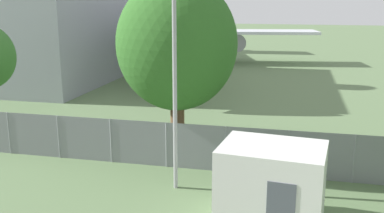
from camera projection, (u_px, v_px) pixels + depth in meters
The scene contains 5 objects.
perimeter_fence at pixel (111, 141), 19.79m from camera, with size 56.07×0.07×1.99m.
airplane at pixel (173, 28), 47.45m from camera, with size 31.36×39.33×12.49m.
portable_cabin at pixel (271, 185), 14.35m from camera, with size 3.50×2.79×2.62m.
tree_behind_benches at pixel (177, 45), 19.35m from camera, with size 5.24×5.24×8.07m.
light_mast at pixel (174, 47), 16.06m from camera, with size 0.44×0.44×9.00m.
Camera 1 is at (7.74, -6.48, 7.15)m, focal length 42.00 mm.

